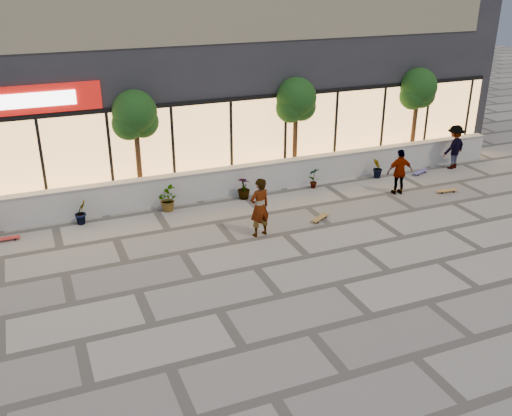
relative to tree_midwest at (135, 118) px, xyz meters
name	(u,v)px	position (x,y,z in m)	size (l,w,h in m)	color
ground	(337,284)	(3.50, -7.70, -2.99)	(80.00, 80.00, 0.00)	#A59D8F
planter_wall	(241,179)	(3.50, -0.70, -2.46)	(22.00, 0.42, 1.04)	beige
retail_building	(193,54)	(3.50, 4.79, 1.26)	(24.00, 9.17, 8.50)	#27272C
shrub_b	(81,212)	(-2.20, -1.25, -2.58)	(0.45, 0.36, 0.81)	#123611
shrub_c	(167,199)	(0.60, -1.25, -2.58)	(0.73, 0.63, 0.81)	#123611
shrub_d	(244,188)	(3.40, -1.25, -2.58)	(0.45, 0.45, 0.81)	#123611
shrub_e	(314,178)	(6.20, -1.25, -2.58)	(0.43, 0.29, 0.81)	#123611
shrub_f	(378,168)	(9.00, -1.25, -2.58)	(0.45, 0.36, 0.81)	#123611
tree_midwest	(135,118)	(0.00, 0.00, 0.00)	(1.60, 1.50, 3.92)	#4E331C
tree_mideast	(296,102)	(6.00, 0.00, 0.00)	(1.60, 1.50, 3.92)	#4E331C
tree_east	(418,91)	(11.50, 0.00, 0.00)	(1.60, 1.50, 3.92)	#4E331C
skater_center	(260,207)	(2.76, -4.23, -2.06)	(0.68, 0.45, 1.86)	silver
skater_right_near	(400,172)	(8.77, -2.95, -2.15)	(0.98, 0.41, 1.67)	white
skater_right_far	(454,147)	(12.50, -1.40, -2.09)	(1.16, 0.67, 1.80)	maroon
skateboard_center	(320,218)	(5.02, -3.95, -2.90)	(0.82, 0.61, 0.10)	olive
skateboard_left	(6,238)	(-4.49, -1.68, -2.90)	(0.83, 0.23, 0.10)	#B12621
skateboard_right_near	(447,190)	(10.50, -3.55, -2.90)	(0.83, 0.29, 0.10)	olive
skateboard_right_far	(420,172)	(10.87, -1.50, -2.90)	(0.88, 0.51, 0.10)	#565093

